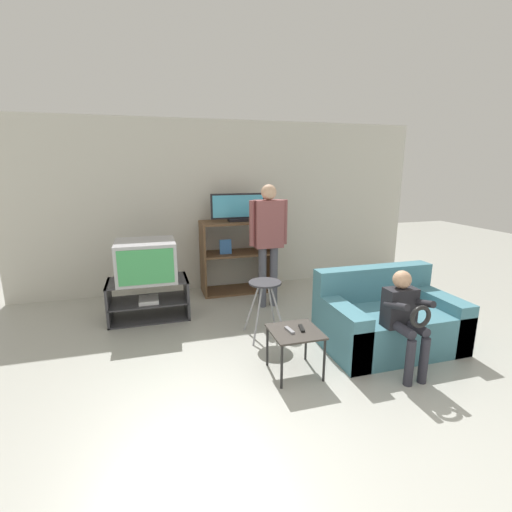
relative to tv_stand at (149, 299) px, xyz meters
name	(u,v)px	position (x,y,z in m)	size (l,w,h in m)	color
ground_plane	(339,449)	(1.24, -2.76, -0.25)	(18.00, 18.00, 0.00)	#ADADA3
wall_back	(225,207)	(1.24, 1.05, 1.05)	(6.40, 0.06, 2.60)	beige
tv_stand	(149,299)	(0.00, 0.00, 0.00)	(1.00, 0.53, 0.51)	#38383D
television_main	(146,261)	(0.00, 0.01, 0.51)	(0.72, 0.66, 0.50)	#B2B2B7
media_shelf	(237,256)	(1.34, 0.73, 0.32)	(1.08, 0.50, 1.11)	brown
television_flat	(238,208)	(1.36, 0.70, 1.06)	(0.82, 0.20, 0.42)	black
folding_stool	(265,291)	(1.28, -0.92, 0.29)	(0.41, 0.43, 0.66)	#99999E
snack_table	(295,336)	(1.31, -1.76, 0.13)	(0.46, 0.46, 0.43)	#38332D
remote_control_black	(302,328)	(1.37, -1.75, 0.19)	(0.04, 0.14, 0.02)	black
remote_control_white	(290,330)	(1.25, -1.76, 0.19)	(0.04, 0.14, 0.02)	gray
couch	(387,321)	(2.48, -1.50, 0.03)	(1.41, 0.89, 0.81)	teal
person_standing_adult	(268,234)	(1.60, -0.02, 0.78)	(0.53, 0.20, 1.69)	#4C4C56
person_seated_child	(405,314)	(2.29, -2.02, 0.33)	(0.33, 0.43, 0.98)	#2D2D38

